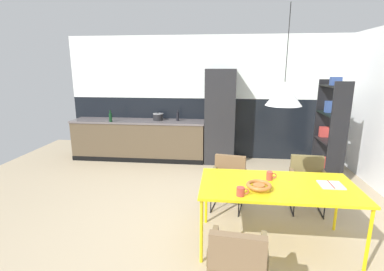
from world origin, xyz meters
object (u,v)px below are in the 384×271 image
mug_dark_espresso (270,176)px  cooking_pot (158,117)px  armchair_head_of_table (229,175)px  mug_wide_latte (241,192)px  fruit_bowl (259,186)px  bottle_vinegar_dark (178,116)px  open_shelf_unit (330,129)px  dining_table (278,188)px  open_book (331,185)px  armchair_near_window (238,255)px  bottle_oil_tall (110,117)px  refrigerator_column (220,117)px  armchair_by_stool (308,176)px  pendant_lamp_over_table_near (284,94)px

mug_dark_espresso → cooking_pot: bearing=124.3°
armchair_head_of_table → mug_wide_latte: (0.10, -1.23, 0.31)m
fruit_bowl → bottle_vinegar_dark: bearing=113.4°
cooking_pot → open_shelf_unit: open_shelf_unit is taller
bottle_vinegar_dark → mug_wide_latte: bearing=-70.6°
dining_table → open_book: size_ratio=6.93×
mug_dark_espresso → open_book: bearing=-7.9°
armchair_head_of_table → bottle_vinegar_dark: bearing=-52.5°
armchair_near_window → bottle_oil_tall: (-2.58, 3.74, 0.48)m
armchair_near_window → open_book: 1.48m
bottle_oil_tall → refrigerator_column: bearing=5.6°
mug_wide_latte → bottle_oil_tall: size_ratio=0.51×
armchair_near_window → fruit_bowl: fruit_bowl is taller
mug_wide_latte → bottle_vinegar_dark: bottle_vinegar_dark is taller
armchair_near_window → mug_wide_latte: mug_wide_latte is taller
armchair_by_stool → bottle_oil_tall: size_ratio=3.09×
refrigerator_column → fruit_bowl: refrigerator_column is taller
dining_table → open_book: bearing=4.2°
dining_table → bottle_vinegar_dark: (-1.63, 3.06, 0.27)m
dining_table → cooking_pot: (-2.07, 3.07, 0.25)m
fruit_bowl → open_shelf_unit: size_ratio=0.14×
dining_table → bottle_oil_tall: bottle_oil_tall is taller
refrigerator_column → open_shelf_unit: refrigerator_column is taller
armchair_near_window → bottle_oil_tall: bearing=130.3°
armchair_near_window → open_book: size_ratio=3.09×
bottle_vinegar_dark → open_shelf_unit: bearing=-16.7°
cooking_pot → bottle_oil_tall: size_ratio=0.90×
cooking_pot → open_book: bearing=-48.7°
fruit_bowl → bottle_oil_tall: bottle_oil_tall is taller
fruit_bowl → mug_wide_latte: (-0.20, -0.17, -0.00)m
mug_wide_latte → fruit_bowl: bearing=40.0°
fruit_bowl → mug_dark_espresso: (0.16, 0.30, 0.00)m
fruit_bowl → cooking_pot: (-1.84, 3.23, 0.16)m
armchair_near_window → bottle_vinegar_dark: bottle_vinegar_dark is taller
dining_table → fruit_bowl: 0.30m
fruit_bowl → open_book: (0.82, 0.21, -0.04)m
fruit_bowl → bottle_oil_tall: (-2.82, 2.95, 0.19)m
fruit_bowl → open_shelf_unit: bearing=57.2°
armchair_head_of_table → bottle_oil_tall: size_ratio=3.01×
mug_dark_espresso → mug_wide_latte: bearing=-127.7°
armchair_head_of_table → armchair_by_stool: armchair_by_stool is taller
refrigerator_column → mug_dark_espresso: (0.63, -2.88, -0.20)m
open_book → bottle_oil_tall: 4.57m
armchair_near_window → armchair_by_stool: armchair_by_stool is taller
bottle_oil_tall → bottle_vinegar_dark: size_ratio=1.03×
refrigerator_column → armchair_near_window: (0.22, -3.97, -0.50)m
open_book → armchair_near_window: bearing=-137.1°
armchair_near_window → pendant_lamp_over_table_near: 1.67m
armchair_near_window → bottle_vinegar_dark: size_ratio=3.15×
armchair_near_window → fruit_bowl: (0.25, 0.79, 0.30)m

